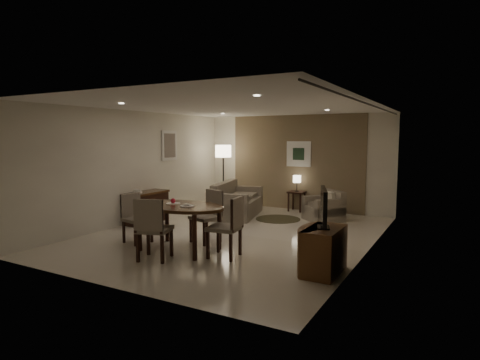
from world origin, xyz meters
The scene contains 31 objects.
room_shell centered at (0.00, 0.40, 1.35)m, with size 5.50×7.00×2.70m.
taupe_accent centered at (0.00, 3.48, 1.35)m, with size 3.96×0.03×2.70m, color #7A644C.
curtain_wall centered at (2.68, 0.00, 1.32)m, with size 0.08×6.70×2.58m, color beige, non-canonical shape.
curtain_rod centered at (2.68, 0.00, 2.64)m, with size 0.03×0.03×6.80m, color black.
art_back_frame centered at (0.10, 3.46, 1.60)m, with size 0.72×0.03×0.72m, color silver.
art_back_canvas centered at (0.10, 3.44, 1.60)m, with size 0.34×0.01×0.34m, color #1C331E.
art_left_frame centered at (-2.72, 1.20, 1.85)m, with size 0.03×0.60×0.80m, color silver.
art_left_canvas centered at (-2.71, 1.20, 1.85)m, with size 0.01×0.46×0.64m, color gray.
downlight_nl centered at (-1.40, -1.80, 2.69)m, with size 0.10×0.10×0.01m, color white.
downlight_nr centered at (1.40, -1.80, 2.69)m, with size 0.10×0.10×0.01m, color white.
downlight_fl centered at (-1.40, 1.80, 2.69)m, with size 0.10×0.10×0.01m, color white.
downlight_fr centered at (1.40, 1.80, 2.69)m, with size 0.10×0.10×0.01m, color white.
console_desk centered at (-2.49, 0.00, 0.38)m, with size 0.48×1.20×0.75m, color #492E17, non-canonical shape.
telephone centered at (-2.49, -0.30, 0.80)m, with size 0.20×0.14×0.09m, color white, non-canonical shape.
tv_cabinet centered at (2.40, -1.50, 0.35)m, with size 0.48×0.90×0.70m, color brown, non-canonical shape.
flat_tv centered at (2.38, -1.50, 1.02)m, with size 0.06×0.88×0.60m, color black, non-canonical shape.
dining_table centered at (-0.30, -1.54, 0.42)m, with size 1.78×1.11×0.83m, color #492E17, non-canonical shape.
chair_near centered at (-0.32, -2.20, 0.53)m, with size 0.52×0.52×1.06m, color gray, non-canonical shape.
chair_far centered at (-0.19, -0.86, 0.51)m, with size 0.49×0.49×1.02m, color gray, non-canonical shape.
chair_left centered at (-1.35, -1.52, 0.48)m, with size 0.46×0.46×0.95m, color gray, non-canonical shape.
chair_right centered at (0.64, -1.52, 0.53)m, with size 0.51×0.51×1.05m, color gray, non-canonical shape.
plate_a centered at (-0.48, -1.49, 0.84)m, with size 0.26×0.26×0.02m, color white.
plate_b centered at (-0.08, -1.59, 0.84)m, with size 0.26×0.26×0.02m, color white.
fruit_apple centered at (-0.48, -1.49, 0.90)m, with size 0.09×0.09×0.09m, color red.
napkin centered at (-0.08, -1.59, 0.87)m, with size 0.12×0.08×0.03m, color white.
round_rug centered at (0.15, 1.92, 0.01)m, with size 1.13×1.13×0.01m, color #3F3C23.
sofa centered at (-0.96, 1.84, 0.44)m, with size 0.94×1.88×0.89m, color gray, non-canonical shape.
armchair centered at (1.20, 2.32, 0.37)m, with size 0.84×0.79×0.74m, color gray, non-canonical shape.
side_table centered at (0.15, 3.22, 0.28)m, with size 0.44×0.44×0.56m, color black, non-canonical shape.
table_lamp centered at (0.15, 3.22, 0.81)m, with size 0.22×0.22×0.50m, color #FFEAC1, non-canonical shape.
floor_lamp centered at (-2.00, 2.79, 0.92)m, with size 0.47×0.47×1.84m, color #FFE5B7, non-canonical shape.
Camera 1 is at (4.16, -7.30, 2.05)m, focal length 30.00 mm.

